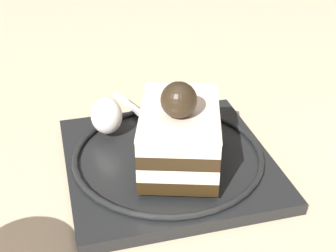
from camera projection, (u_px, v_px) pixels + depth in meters
ground_plane at (201, 180)px, 0.46m from camera, size 2.40×2.40×0.00m
dessert_plate at (168, 160)px, 0.47m from camera, size 0.21×0.21×0.02m
cake_slice at (180, 133)px, 0.44m from camera, size 0.12×0.09×0.09m
whipped_cream_dollop at (107, 116)px, 0.49m from camera, size 0.03×0.03×0.04m
fork at (143, 115)px, 0.53m from camera, size 0.11×0.06×0.00m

